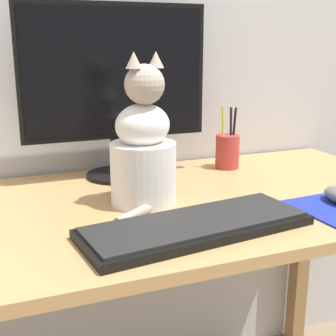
{
  "coord_description": "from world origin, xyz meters",
  "views": [
    {
      "loc": [
        -0.36,
        -0.96,
        1.09
      ],
      "look_at": [
        -0.02,
        -0.09,
        0.84
      ],
      "focal_mm": 50.0,
      "sensor_mm": 36.0,
      "label": 1
    }
  ],
  "objects_px": {
    "monitor": "(115,82)",
    "cat": "(143,149)",
    "pen_cup": "(227,151)",
    "keyboard": "(197,226)"
  },
  "relations": [
    {
      "from": "cat",
      "to": "pen_cup",
      "type": "bearing_deg",
      "value": 16.78
    },
    {
      "from": "cat",
      "to": "pen_cup",
      "type": "height_order",
      "value": "cat"
    },
    {
      "from": "monitor",
      "to": "cat",
      "type": "distance_m",
      "value": 0.26
    },
    {
      "from": "cat",
      "to": "pen_cup",
      "type": "relative_size",
      "value": 1.89
    },
    {
      "from": "keyboard",
      "to": "monitor",
      "type": "bearing_deg",
      "value": 88.4
    },
    {
      "from": "keyboard",
      "to": "cat",
      "type": "distance_m",
      "value": 0.23
    },
    {
      "from": "cat",
      "to": "monitor",
      "type": "bearing_deg",
      "value": 74.07
    },
    {
      "from": "monitor",
      "to": "pen_cup",
      "type": "xyz_separation_m",
      "value": [
        0.32,
        -0.03,
        -0.2
      ]
    },
    {
      "from": "monitor",
      "to": "cat",
      "type": "xyz_separation_m",
      "value": [
        -0.0,
        -0.23,
        -0.13
      ]
    },
    {
      "from": "keyboard",
      "to": "cat",
      "type": "relative_size",
      "value": 1.4
    }
  ]
}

